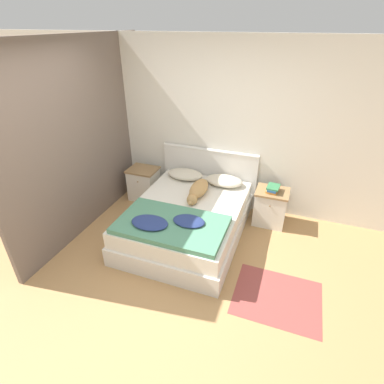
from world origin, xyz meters
name	(u,v)px	position (x,y,z in m)	size (l,w,h in m)	color
ground_plane	(155,287)	(0.00, 0.00, 0.00)	(16.00, 16.00, 0.00)	tan
wall_back	(212,127)	(0.00, 2.13, 1.27)	(9.00, 0.06, 2.55)	silver
wall_side_left	(86,138)	(-1.50, 1.05, 1.27)	(0.06, 3.10, 2.55)	#706056
bed	(187,220)	(-0.01, 1.06, 0.24)	(1.48, 1.94, 0.49)	silver
headboard	(209,174)	(-0.01, 2.06, 0.49)	(1.56, 0.06, 0.94)	silver
nightstand_left	(144,184)	(-1.07, 1.76, 0.28)	(0.47, 0.40, 0.55)	silver
nightstand_right	(270,207)	(1.05, 1.76, 0.28)	(0.47, 0.40, 0.55)	silver
pillow_left	(185,174)	(-0.33, 1.81, 0.56)	(0.57, 0.36, 0.13)	beige
pillow_right	(224,181)	(0.31, 1.81, 0.56)	(0.57, 0.36, 0.13)	beige
quilt	(170,224)	(-0.02, 0.53, 0.53)	(1.32, 0.78, 0.11)	#4C8466
dog	(198,190)	(0.05, 1.36, 0.58)	(0.23, 0.72, 0.19)	tan
book_stack	(273,189)	(1.04, 1.74, 0.59)	(0.18, 0.23, 0.09)	orange
rug	(277,297)	(1.34, 0.33, 0.00)	(0.94, 0.79, 0.00)	#93423D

